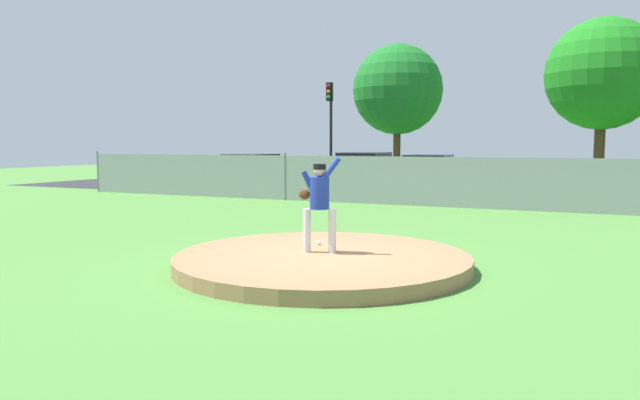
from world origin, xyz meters
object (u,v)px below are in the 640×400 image
baseball (319,243)px  parked_car_slate (364,174)px  parked_car_silver (429,176)px  pitcher_youth (319,198)px  parked_car_charcoal (251,172)px  traffic_cone_orange (525,194)px  traffic_light_near (330,115)px

baseball → parked_car_slate: 14.02m
parked_car_silver → parked_car_slate: size_ratio=1.18×
baseball → parked_car_silver: (-1.36, 13.40, 0.51)m
baseball → parked_car_silver: parked_car_silver is taller
parked_car_silver → pitcher_youth: bearing=-83.3°
pitcher_youth → parked_car_charcoal: size_ratio=0.37×
parked_car_charcoal → parked_car_slate: (5.36, 0.14, 0.04)m
parked_car_silver → parked_car_slate: 2.70m
baseball → parked_car_slate: (-4.06, 13.41, 0.53)m
pitcher_youth → parked_car_silver: (-1.66, 14.05, -0.35)m
baseball → parked_car_silver: 13.47m
parked_car_silver → traffic_cone_orange: 3.89m
parked_car_charcoal → parked_car_silver: size_ratio=0.90×
parked_car_silver → parked_car_slate: (-2.70, 0.01, 0.02)m
parked_car_slate → traffic_cone_orange: size_ratio=7.35×
baseball → traffic_light_near: bearing=112.9°
traffic_cone_orange → parked_car_slate: bearing=171.3°
pitcher_youth → traffic_cone_orange: 13.27m
baseball → traffic_light_near: traffic_light_near is taller
baseball → traffic_cone_orange: bearing=79.2°
pitcher_youth → parked_car_slate: size_ratio=0.39×
parked_car_slate → traffic_light_near: bearing=129.0°
parked_car_silver → traffic_light_near: (-6.03, 4.12, 2.66)m
traffic_cone_orange → traffic_light_near: (-9.76, 5.10, 3.17)m
parked_car_silver → traffic_cone_orange: bearing=-14.6°
parked_car_slate → baseball: bearing=-73.1°
parked_car_slate → traffic_cone_orange: (6.43, -0.98, -0.53)m
parked_car_charcoal → traffic_cone_orange: 11.84m
parked_car_silver → parked_car_slate: parked_car_slate is taller
parked_car_charcoal → traffic_light_near: traffic_light_near is taller
traffic_light_near → traffic_cone_orange: bearing=-27.6°
baseball → parked_car_charcoal: 16.28m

